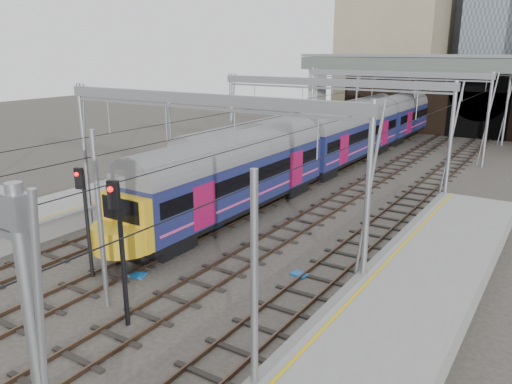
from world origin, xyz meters
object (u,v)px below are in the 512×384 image
Objects in this scene: train_main at (383,122)px; signal_near_centre at (120,238)px; train_second at (330,127)px; signal_near_left at (85,210)px.

train_main is 12.72× the size of signal_near_centre.
signal_near_left is at bearing -84.03° from train_second.
signal_near_centre reaches higher than train_main.
train_main is 5.83m from train_second.
train_main is 38.66m from signal_near_centre.
train_second is 9.07× the size of signal_near_left.
signal_near_left reaches higher than train_second.
train_main is 1.54× the size of train_second.
signal_near_centre reaches higher than signal_near_left.
train_second is 32.44m from signal_near_left.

